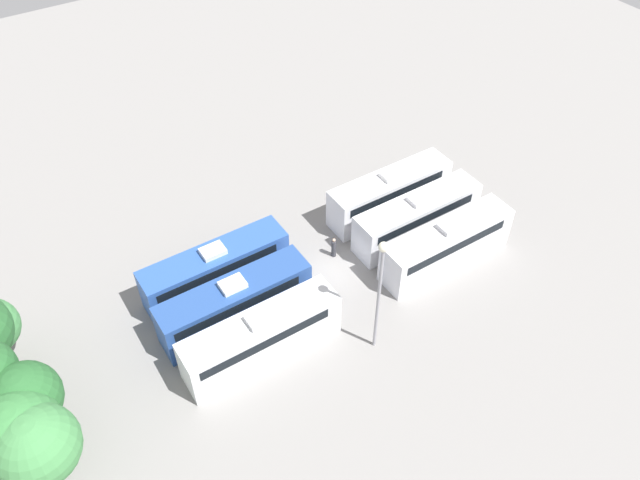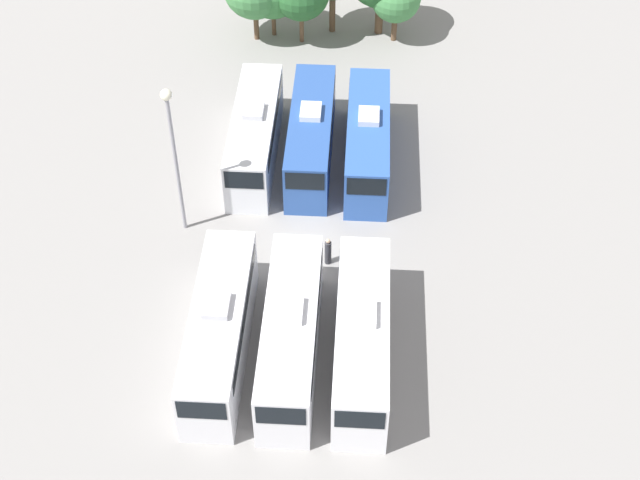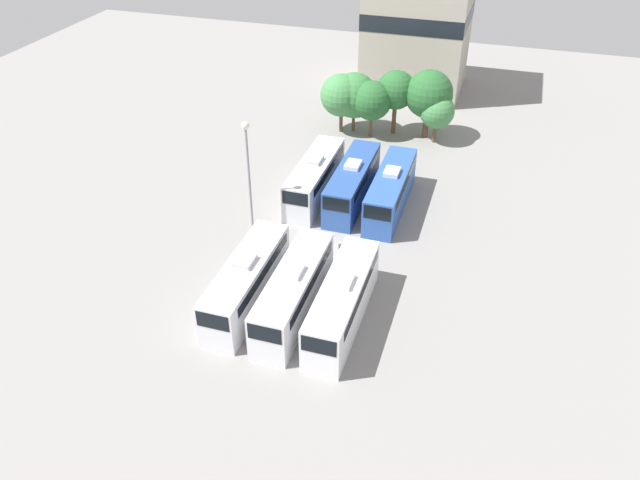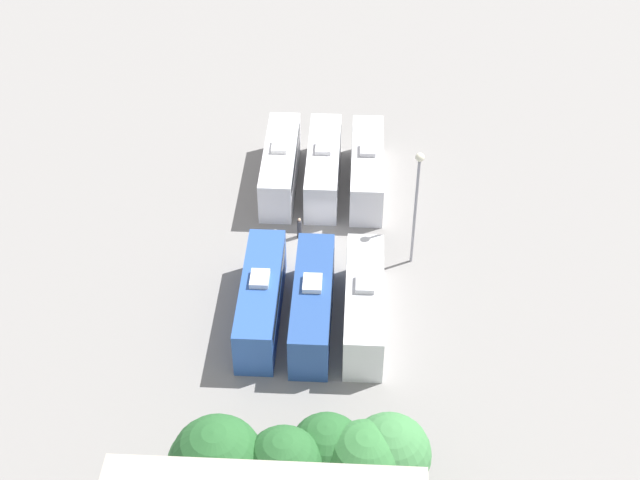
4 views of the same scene
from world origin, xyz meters
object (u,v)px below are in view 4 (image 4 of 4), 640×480
object	(u,v)px
bus_4	(312,302)
tree_2	(327,451)
tree_1	(366,465)
bus_0	(367,168)
worker_person	(299,228)
tree_3	(284,465)
tree_4	(217,462)
light_pole	(417,192)
tree_0	(389,454)
bus_2	(280,165)
bus_3	(364,303)
bus_5	(261,298)
bus_1	(323,166)
tree_5	(201,461)

from	to	relation	value
bus_4	tree_2	bearing A→B (deg)	96.56
bus_4	tree_1	xyz separation A→B (m)	(-3.54, 13.82, 2.07)
bus_0	worker_person	distance (m)	8.07
tree_3	tree_4	bearing A→B (deg)	-0.27
light_pole	tree_0	size ratio (longest dim) A/B	1.49
bus_0	tree_3	size ratio (longest dim) A/B	1.56
worker_person	tree_0	bearing A→B (deg)	105.73
bus_2	tree_4	distance (m)	29.91
bus_3	tree_0	bearing A→B (deg)	95.98
tree_1	worker_person	bearing A→B (deg)	-77.50
bus_0	tree_4	distance (m)	30.69
bus_5	bus_4	bearing A→B (deg)	175.64
bus_5	tree_0	size ratio (longest dim) A/B	1.67
light_pole	tree_1	distance (m)	20.63
bus_1	tree_4	size ratio (longest dim) A/B	1.47
tree_3	tree_4	distance (m)	3.33
bus_3	tree_5	size ratio (longest dim) A/B	2.04
light_pole	tree_2	distance (m)	20.29
bus_2	tree_3	bearing A→B (deg)	95.35
bus_4	light_pole	size ratio (longest dim) A/B	1.12
bus_0	tree_4	size ratio (longest dim) A/B	1.47
bus_2	tree_4	size ratio (longest dim) A/B	1.47
bus_4	bus_0	bearing A→B (deg)	-102.54
bus_0	bus_1	size ratio (longest dim) A/B	1.00
bus_0	bus_1	xyz separation A→B (m)	(3.39, -0.08, 0.00)
bus_3	bus_5	size ratio (longest dim) A/B	1.00
tree_1	tree_4	world-z (taller)	tree_4
bus_3	worker_person	xyz separation A→B (m)	(4.79, -8.64, -1.02)
bus_2	light_pole	xyz separation A→B (m)	(-9.99, 8.75, 4.29)
light_pole	bus_2	bearing A→B (deg)	-41.21
bus_2	tree_3	distance (m)	30.05
bus_1	bus_2	xyz separation A→B (m)	(3.35, -0.01, 0.00)
tree_1	bus_0	bearing A→B (deg)	-89.65
worker_person	tree_3	bearing A→B (deg)	92.14
bus_0	tree_1	size ratio (longest dim) A/B	1.66
bus_3	tree_1	bearing A→B (deg)	90.88
bus_0	tree_0	world-z (taller)	tree_0
tree_0	bus_5	bearing A→B (deg)	-58.99
bus_2	tree_1	size ratio (longest dim) A/B	1.66
bus_2	bus_0	bearing A→B (deg)	179.24
bus_4	bus_1	bearing A→B (deg)	-89.90
bus_1	bus_0	bearing A→B (deg)	178.62
tree_0	bus_1	bearing A→B (deg)	-80.51
tree_5	tree_3	bearing A→B (deg)	167.75
bus_1	tree_5	xyz separation A→B (m)	(4.98, 28.82, 1.49)
bus_2	tree_5	bearing A→B (deg)	86.77
bus_1	tree_0	distance (m)	28.89
tree_2	tree_3	xyz separation A→B (m)	(2.09, 1.53, 0.76)
bus_1	tree_3	distance (m)	29.92
bus_5	tree_1	bearing A→B (deg)	116.15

